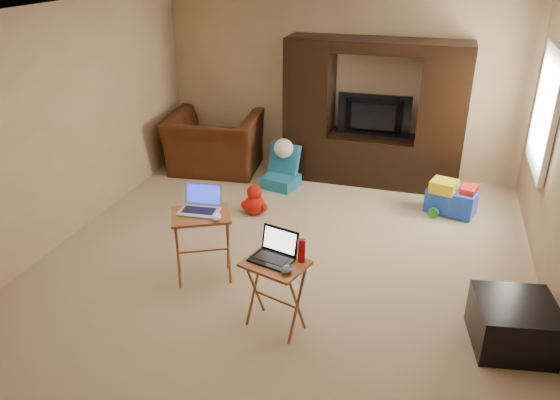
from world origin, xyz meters
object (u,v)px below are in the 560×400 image
(recliner, at_px, (214,143))
(laptop_left, at_px, (198,201))
(water_bottle, at_px, (301,251))
(push_toy, at_px, (451,198))
(television, at_px, (373,117))
(ottoman, at_px, (514,324))
(tray_table_left, at_px, (203,247))
(tray_table_right, at_px, (275,295))
(plush_toy, at_px, (255,199))
(entertainment_center, at_px, (374,113))
(mouse_left, at_px, (216,217))
(mouse_right, at_px, (287,270))
(laptop_right, at_px, (271,248))
(child_rocker, at_px, (281,167))

(recliner, height_order, laptop_left, laptop_left)
(water_bottle, bearing_deg, push_toy, 65.05)
(television, relative_size, ottoman, 1.56)
(push_toy, relative_size, tray_table_left, 0.83)
(tray_table_left, xyz_separation_m, tray_table_right, (0.90, -0.53, -0.03))
(laptop_left, bearing_deg, tray_table_right, -35.74)
(tray_table_right, bearing_deg, tray_table_left, 167.61)
(plush_toy, bearing_deg, recliner, 130.40)
(television, bearing_deg, entertainment_center, -90.94)
(mouse_left, bearing_deg, mouse_right, -34.61)
(television, xyz_separation_m, mouse_right, (-0.18, -3.57, -0.25))
(recliner, xyz_separation_m, mouse_left, (1.20, -2.77, 0.33))
(recliner, distance_m, mouse_left, 3.03)
(television, height_order, ottoman, television)
(plush_toy, bearing_deg, push_toy, 16.53)
(plush_toy, xyz_separation_m, tray_table_right, (0.88, -2.02, 0.13))
(laptop_left, xyz_separation_m, laptop_right, (0.89, -0.54, -0.06))
(television, height_order, recliner, television)
(laptop_right, distance_m, water_bottle, 0.25)
(ottoman, relative_size, tray_table_left, 0.88)
(tray_table_right, bearing_deg, laptop_left, 167.05)
(ottoman, distance_m, water_bottle, 1.84)
(push_toy, distance_m, tray_table_left, 3.18)
(television, distance_m, recliner, 2.29)
(ottoman, bearing_deg, mouse_left, 177.26)
(laptop_left, height_order, water_bottle, laptop_left)
(push_toy, distance_m, mouse_right, 3.14)
(ottoman, height_order, water_bottle, water_bottle)
(television, bearing_deg, recliner, 4.89)
(laptop_left, distance_m, mouse_right, 1.27)
(ottoman, bearing_deg, child_rocker, 136.91)
(entertainment_center, xyz_separation_m, mouse_right, (-0.18, -3.61, -0.29))
(tray_table_right, xyz_separation_m, mouse_left, (-0.71, 0.46, 0.42))
(entertainment_center, bearing_deg, recliner, -173.07)
(entertainment_center, bearing_deg, laptop_right, -95.65)
(child_rocker, bearing_deg, ottoman, -29.49)
(push_toy, xyz_separation_m, laptop_left, (-2.35, -2.15, 0.61))
(television, height_order, laptop_right, television)
(ottoman, distance_m, tray_table_left, 2.85)
(entertainment_center, distance_m, push_toy, 1.55)
(push_toy, relative_size, laptop_left, 1.58)
(recliner, bearing_deg, child_rocker, 157.35)
(recliner, distance_m, plush_toy, 1.60)
(laptop_left, xyz_separation_m, mouse_left, (0.22, -0.10, -0.09))
(child_rocker, distance_m, plush_toy, 0.89)
(ottoman, height_order, tray_table_right, tray_table_right)
(ottoman, bearing_deg, tray_table_left, 176.03)
(laptop_right, bearing_deg, television, 99.21)
(tray_table_left, bearing_deg, tray_table_right, -57.16)
(entertainment_center, xyz_separation_m, television, (0.00, -0.04, -0.04))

